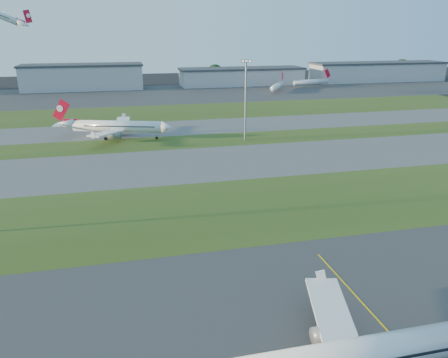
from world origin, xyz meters
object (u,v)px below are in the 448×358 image
object	(u,v)px
light_mast_centre	(246,95)
airliner_parked	(360,356)
airliner_taxiing	(117,127)
mini_jet_far	(311,82)
mini_jet_near	(278,86)

from	to	relation	value
light_mast_centre	airliner_parked	bearing A→B (deg)	-99.79
airliner_parked	airliner_taxiing	xyz separation A→B (m)	(-23.12, 116.20, 0.40)
airliner_taxiing	light_mast_centre	bearing A→B (deg)	-177.65
airliner_taxiing	mini_jet_far	world-z (taller)	airliner_taxiing
airliner_taxiing	mini_jet_far	distance (m)	166.73
airliner_parked	light_mast_centre	distance (m)	106.39
airliner_taxiing	mini_jet_near	world-z (taller)	airliner_taxiing
mini_jet_far	light_mast_centre	xyz separation A→B (m)	(-80.29, -126.21, 11.53)
airliner_parked	mini_jet_far	distance (m)	250.55
airliner_parked	mini_jet_far	world-z (taller)	airliner_parked
airliner_taxiing	light_mast_centre	size ratio (longest dim) A/B	1.39
mini_jet_near	light_mast_centre	xyz separation A→B (m)	(-52.25, -111.60, 11.53)
mini_jet_far	light_mast_centre	size ratio (longest dim) A/B	1.09
mini_jet_near	light_mast_centre	bearing A→B (deg)	-172.87
light_mast_centre	airliner_taxiing	bearing A→B (deg)	163.81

